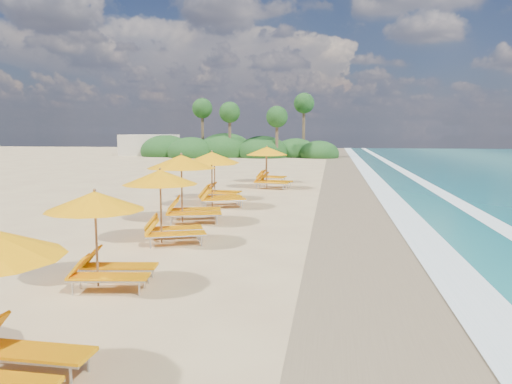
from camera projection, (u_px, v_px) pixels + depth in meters
ground at (256, 225)px, 17.78m from camera, size 160.00×160.00×0.00m
wet_sand at (371, 229)px, 17.18m from camera, size 4.00×160.00×0.01m
surf_foam at (453, 230)px, 16.78m from camera, size 4.00×160.00×0.01m
station_2 at (104, 232)px, 10.70m from camera, size 2.51×2.38×2.14m
station_3 at (167, 201)px, 14.90m from camera, size 2.94×2.91×2.27m
station_4 at (187, 184)px, 18.28m from camera, size 3.17×3.07×2.55m
station_5 at (216, 175)px, 21.99m from camera, size 3.22×3.17×2.50m
station_6 at (218, 174)px, 24.52m from camera, size 2.48×2.32×2.18m
station_7 at (270, 164)px, 29.08m from camera, size 2.99×2.86×2.49m
station_8 at (269, 163)px, 32.57m from camera, size 2.59×2.45×2.24m
treeline at (233, 149)px, 63.80m from camera, size 25.80×8.80×9.74m
beach_building at (149, 145)px, 67.99m from camera, size 7.00×5.00×2.80m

